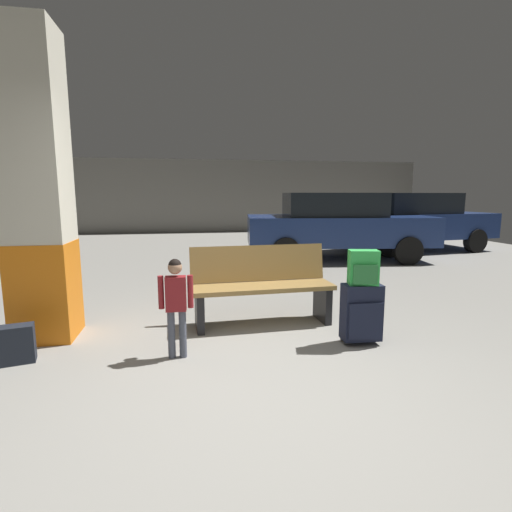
% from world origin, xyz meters
% --- Properties ---
extents(ground_plane, '(18.00, 18.00, 0.10)m').
position_xyz_m(ground_plane, '(0.00, 4.00, -0.05)').
color(ground_plane, gray).
extents(garage_back_wall, '(18.00, 0.12, 2.80)m').
position_xyz_m(garage_back_wall, '(0.00, 12.86, 1.40)').
color(garage_back_wall, slate).
rests_on(garage_back_wall, ground_plane).
extents(structural_pillar, '(0.57, 0.57, 3.07)m').
position_xyz_m(structural_pillar, '(-1.94, 1.63, 1.52)').
color(structural_pillar, orange).
rests_on(structural_pillar, ground_plane).
extents(bench, '(1.62, 0.60, 0.89)m').
position_xyz_m(bench, '(0.34, 1.69, 0.44)').
color(bench, '#9E7A42').
rests_on(bench, ground_plane).
extents(suitcase, '(0.39, 0.25, 0.60)m').
position_xyz_m(suitcase, '(1.19, 0.88, 0.32)').
color(suitcase, '#191E33').
rests_on(suitcase, ground_plane).
extents(backpack_bright, '(0.31, 0.24, 0.34)m').
position_xyz_m(backpack_bright, '(1.19, 0.88, 0.77)').
color(backpack_bright, green).
rests_on(backpack_bright, suitcase).
extents(child, '(0.31, 0.19, 0.92)m').
position_xyz_m(child, '(-0.61, 0.86, 0.56)').
color(child, '#4C5160').
rests_on(child, ground_plane).
extents(backpack_dark_floor, '(0.31, 0.25, 0.34)m').
position_xyz_m(backpack_dark_floor, '(-2.00, 1.00, 0.17)').
color(backpack_dark_floor, '#1E232D').
rests_on(backpack_dark_floor, ground_plane).
extents(parked_car_side, '(4.29, 2.24, 1.51)m').
position_xyz_m(parked_car_side, '(5.34, 6.79, 0.81)').
color(parked_car_side, navy).
rests_on(parked_car_side, ground_plane).
extents(parked_car_near, '(4.28, 2.21, 1.51)m').
position_xyz_m(parked_car_near, '(2.88, 5.83, 0.81)').
color(parked_car_near, navy).
rests_on(parked_car_near, ground_plane).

